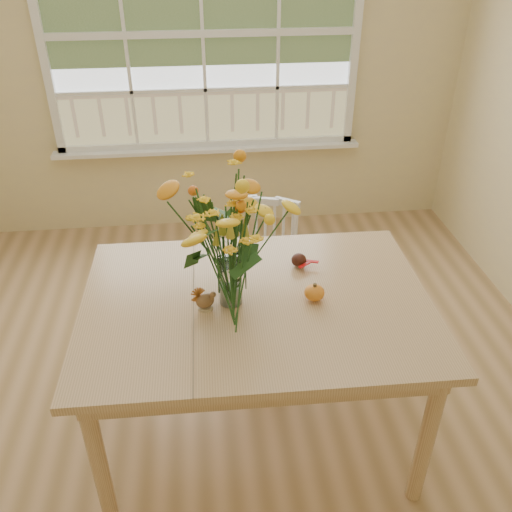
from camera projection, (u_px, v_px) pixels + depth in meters
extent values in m
cube|color=#A17D4E|center=(230.00, 426.00, 2.85)|extent=(4.00, 4.50, 0.01)
cube|color=beige|center=(204.00, 61.00, 4.01)|extent=(4.00, 0.02, 2.70)
cube|color=silver|center=(202.00, 33.00, 3.89)|extent=(2.20, 0.00, 1.60)
cube|color=white|center=(208.00, 149.00, 4.31)|extent=(2.42, 0.12, 0.03)
cube|color=tan|center=(256.00, 304.00, 2.41)|extent=(1.57, 1.13, 0.04)
cube|color=tan|center=(256.00, 316.00, 2.45)|extent=(1.44, 1.01, 0.10)
cylinder|color=tan|center=(99.00, 464.00, 2.19)|extent=(0.07, 0.07, 0.79)
cylinder|color=tan|center=(124.00, 320.00, 2.97)|extent=(0.07, 0.07, 0.79)
cylinder|color=tan|center=(427.00, 438.00, 2.30)|extent=(0.07, 0.07, 0.79)
cylinder|color=tan|center=(368.00, 305.00, 3.08)|extent=(0.07, 0.07, 0.79)
cube|color=white|center=(261.00, 280.00, 3.26)|extent=(0.49, 0.48, 0.05)
cube|color=white|center=(265.00, 235.00, 3.27)|extent=(0.40, 0.15, 0.46)
cylinder|color=white|center=(232.00, 321.00, 3.28)|extent=(0.03, 0.03, 0.39)
cylinder|color=white|center=(241.00, 293.00, 3.52)|extent=(0.03, 0.03, 0.39)
cylinder|color=white|center=(283.00, 326.00, 3.23)|extent=(0.03, 0.03, 0.39)
cylinder|color=white|center=(288.00, 297.00, 3.48)|extent=(0.03, 0.03, 0.39)
cylinder|color=white|center=(230.00, 280.00, 2.33)|extent=(0.10, 0.10, 0.23)
ellipsoid|color=orange|center=(314.00, 293.00, 2.39)|extent=(0.09, 0.09, 0.07)
cylinder|color=#CCB78C|center=(206.00, 307.00, 2.35)|extent=(0.07, 0.07, 0.01)
ellipsoid|color=brown|center=(205.00, 300.00, 2.33)|extent=(0.10, 0.09, 0.07)
ellipsoid|color=#38160F|center=(299.00, 261.00, 2.61)|extent=(0.07, 0.07, 0.07)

